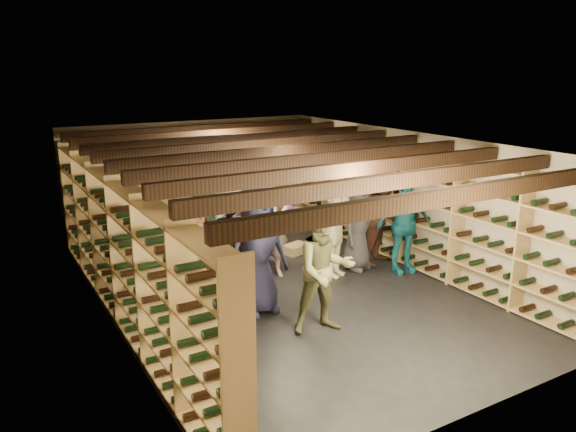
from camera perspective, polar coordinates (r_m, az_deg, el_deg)
The scene contains 23 objects.
ground at distance 9.33m, azimuth -0.46°, elevation -7.30°, with size 8.00×8.00×0.00m, color black.
walls at distance 8.94m, azimuth -0.47°, elevation -0.17°, with size 5.52×8.02×2.40m.
ceiling at distance 8.70m, azimuth -0.49°, elevation 7.48°, with size 5.50×8.00×0.01m, color beige.
ceiling_joists at distance 8.72m, azimuth -0.49°, elevation 6.57°, with size 5.40×7.12×0.18m.
wine_rack_left at distance 8.07m, azimuth -16.54°, elevation -3.45°, with size 0.32×7.50×2.15m.
wine_rack_right at distance 10.44m, azimuth 11.86°, elevation 1.05°, with size 0.32×7.50×2.15m.
wine_rack_back at distance 12.35m, azimuth -9.35°, elevation 3.33°, with size 4.70×0.30×2.15m.
crate_stack_left at distance 11.02m, azimuth -7.86°, elevation -2.00°, with size 0.58×0.47×0.68m.
crate_stack_right at distance 11.18m, azimuth -9.28°, elevation -2.71°, with size 0.56×0.44×0.34m.
crate_loose at distance 10.97m, azimuth 0.81°, elevation -3.33°, with size 0.50×0.33×0.17m, color tan.
person_0 at distance 8.12m, azimuth -12.37°, elevation -4.85°, with size 0.81×0.53×1.66m, color black.
person_1 at distance 8.58m, azimuth -5.73°, elevation -3.42°, with size 0.61×0.40×1.68m, color black.
person_2 at distance 7.60m, azimuth 3.75°, elevation -5.55°, with size 0.85×0.67×1.76m, color brown.
person_3 at distance 9.58m, azimuth 5.10°, elevation -1.25°, with size 1.12×0.64×1.73m, color #C1B593.
person_4 at distance 9.96m, azimuth 11.65°, elevation -0.83°, with size 1.02×0.43×1.75m, color #19697D.
person_5 at distance 8.44m, azimuth -9.40°, elevation -3.77°, with size 1.59×0.51×1.71m, color brown.
person_6 at distance 8.16m, azimuth -3.14°, elevation -3.51°, with size 0.93×0.61×1.91m, color #212244.
person_7 at distance 9.53m, azimuth -1.87°, elevation -0.79°, with size 0.69×0.45×1.89m, color slate.
person_8 at distance 10.35m, azimuth 9.64°, elevation -0.03°, with size 0.86×0.67×1.78m, color #3E231A.
person_9 at distance 10.03m, azimuth -5.57°, elevation -0.84°, with size 1.05×0.60×1.62m, color #ACA49D.
person_10 at distance 9.80m, azimuth -8.50°, elevation -0.73°, with size 1.06×0.44×1.81m, color #1F432A.
person_11 at distance 10.25m, azimuth -2.79°, elevation -0.05°, with size 1.63×0.52×1.75m, color #866299.
person_12 at distance 10.01m, azimuth 7.11°, elevation -0.98°, with size 0.78×0.51×1.60m, color #333237.
Camera 1 is at (-4.28, -7.48, 3.56)m, focal length 35.00 mm.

